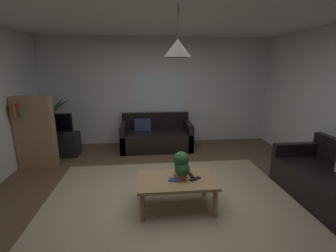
% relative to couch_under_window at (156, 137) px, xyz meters
% --- Properties ---
extents(floor, '(5.67, 5.53, 0.02)m').
position_rel_couch_under_window_xyz_m(floor, '(0.09, -2.27, -0.28)').
color(floor, brown).
rests_on(floor, ground).
extents(rug, '(3.69, 3.04, 0.01)m').
position_rel_couch_under_window_xyz_m(rug, '(0.09, -2.47, -0.27)').
color(rug, tan).
rests_on(rug, ground).
extents(wall_back, '(5.79, 0.06, 2.64)m').
position_rel_couch_under_window_xyz_m(wall_back, '(0.09, 0.53, 1.05)').
color(wall_back, silver).
rests_on(wall_back, ground).
extents(ceiling, '(5.67, 5.53, 0.02)m').
position_rel_couch_under_window_xyz_m(ceiling, '(0.09, -2.27, 2.38)').
color(ceiling, white).
extents(window_pane, '(1.25, 0.01, 1.04)m').
position_rel_couch_under_window_xyz_m(window_pane, '(0.12, 0.50, 0.98)').
color(window_pane, white).
extents(couch_under_window, '(1.66, 0.87, 0.82)m').
position_rel_couch_under_window_xyz_m(couch_under_window, '(0.00, 0.00, 0.00)').
color(couch_under_window, black).
rests_on(couch_under_window, ground).
extents(couch_right_side, '(0.87, 1.53, 0.82)m').
position_rel_couch_under_window_xyz_m(couch_right_side, '(2.42, -2.52, 0.00)').
color(couch_right_side, black).
rests_on(couch_right_side, ground).
extents(coffee_table, '(1.07, 0.66, 0.43)m').
position_rel_couch_under_window_xyz_m(coffee_table, '(0.15, -2.51, 0.09)').
color(coffee_table, '#A87F56').
rests_on(coffee_table, ground).
extents(book_on_table_0, '(0.15, 0.12, 0.02)m').
position_rel_couch_under_window_xyz_m(book_on_table_0, '(0.11, -2.54, 0.17)').
color(book_on_table_0, '#2D4C8C').
rests_on(book_on_table_0, coffee_table).
extents(remote_on_table_0, '(0.17, 0.12, 0.02)m').
position_rel_couch_under_window_xyz_m(remote_on_table_0, '(0.40, -2.55, 0.17)').
color(remote_on_table_0, black).
rests_on(remote_on_table_0, coffee_table).
extents(remote_on_table_1, '(0.07, 0.17, 0.02)m').
position_rel_couch_under_window_xyz_m(remote_on_table_1, '(0.37, -2.43, 0.17)').
color(remote_on_table_1, black).
rests_on(remote_on_table_1, coffee_table).
extents(potted_plant_on_table, '(0.22, 0.24, 0.39)m').
position_rel_couch_under_window_xyz_m(potted_plant_on_table, '(0.22, -2.50, 0.35)').
color(potted_plant_on_table, '#B77051').
rests_on(potted_plant_on_table, coffee_table).
extents(tv_stand, '(0.90, 0.44, 0.50)m').
position_rel_couch_under_window_xyz_m(tv_stand, '(-2.20, -0.25, -0.02)').
color(tv_stand, black).
rests_on(tv_stand, ground).
extents(tv, '(0.72, 0.16, 0.46)m').
position_rel_couch_under_window_xyz_m(tv, '(-2.20, -0.27, 0.46)').
color(tv, black).
rests_on(tv, tv_stand).
extents(potted_palm_corner, '(0.78, 0.81, 1.35)m').
position_rel_couch_under_window_xyz_m(potted_palm_corner, '(-2.37, 0.19, 0.31)').
color(potted_palm_corner, brown).
rests_on(potted_palm_corner, ground).
extents(bookshelf_corner, '(0.70, 0.31, 1.40)m').
position_rel_couch_under_window_xyz_m(bookshelf_corner, '(-2.38, -0.83, 0.44)').
color(bookshelf_corner, '#A87F56').
rests_on(bookshelf_corner, ground).
extents(pendant_lamp, '(0.34, 0.34, 0.60)m').
position_rel_couch_under_window_xyz_m(pendant_lamp, '(0.15, -2.51, 1.88)').
color(pendant_lamp, black).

